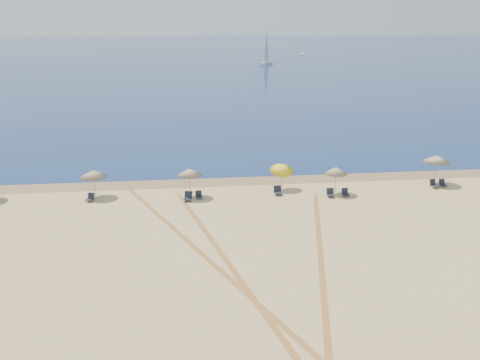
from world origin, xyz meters
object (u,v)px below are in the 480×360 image
Objects in this scene: chair_5 at (278,191)px; umbrella_3 at (282,168)px; chair_7 at (345,193)px; umbrella_1 at (93,174)px; chair_4 at (199,195)px; chair_6 at (330,193)px; umbrella_5 at (437,159)px; sailboat_0 at (303,50)px; sailboat_1 at (266,54)px; chair_2 at (90,198)px; chair_8 at (434,184)px; chair_3 at (188,197)px; umbrella_2 at (189,172)px; chair_9 at (443,183)px; umbrella_4 at (336,170)px.

umbrella_3 is at bearing 62.21° from chair_5.
chair_5 reaches higher than chair_7.
umbrella_1 is 3.63× the size of chair_4.
umbrella_3 reaches higher than chair_6.
umbrella_5 reaches higher than umbrella_3.
sailboat_1 is at bearing -105.24° from sailboat_0.
chair_2 is 8.52m from chair_4.
sailboat_1 reaches higher than chair_8.
chair_5 is (7.31, 0.63, 0.00)m from chair_3.
umbrella_2 is 1.98m from chair_3.
chair_9 is (29.38, 0.37, -0.00)m from chair_2.
chair_8 is at bearing 0.28° from umbrella_2.
umbrella_1 is 0.95× the size of umbrella_2.
umbrella_1 is 7.62m from umbrella_2.
sailboat_0 is at bearing 73.82° from umbrella_2.
umbrella_2 is at bearing 23.75° from chair_2.
umbrella_2 is 20.74m from chair_8.
chair_7 is (12.67, -0.33, -0.04)m from chair_3.
chair_7 is at bearing -89.94° from sailboat_0.
sailboat_1 is (15.09, 125.78, 1.07)m from umbrella_4.
chair_4 is 0.91× the size of chair_9.
umbrella_1 is 129.04m from sailboat_1.
umbrella_2 is 3.49× the size of chair_6.
chair_5 is 171.87m from sailboat_0.
umbrella_4 reaches higher than chair_9.
sailboat_0 is at bearing 72.16° from chair_5.
chair_7 is 8.26m from chair_8.
sailboat_0 is 0.68× the size of sailboat_1.
umbrella_4 reaches higher than chair_3.
chair_7 is at bearing 179.75° from chair_9.
chair_2 is at bearing 175.60° from chair_5.
chair_9 is (9.05, 1.45, 0.00)m from chair_7.
sailboat_1 is at bearing 77.08° from chair_5.
chair_3 reaches higher than chair_7.
sailboat_0 is (47.67, 167.01, 1.83)m from chair_4.
chair_6 reaches higher than chair_2.
umbrella_1 is at bearing 165.59° from chair_4.
umbrella_5 is 167.86m from sailboat_0.
umbrella_2 is 7.74m from umbrella_3.
sailboat_0 is at bearing 92.71° from sailboat_1.
chair_5 is 13.53m from chair_8.
sailboat_1 is at bearing 74.50° from umbrella_1.
chair_2 is 0.08× the size of sailboat_1.
umbrella_3 reaches higher than chair_9.
umbrella_5 is 3.72× the size of chair_9.
umbrella_5 is (21.14, 1.01, 0.18)m from umbrella_2.
sailboat_0 is at bearing 80.43° from chair_6.
umbrella_3 is at bearing 7.58° from umbrella_2.
chair_9 is (9.74, 0.89, -1.74)m from umbrella_4.
chair_6 is (-0.56, -0.62, -1.72)m from umbrella_4.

